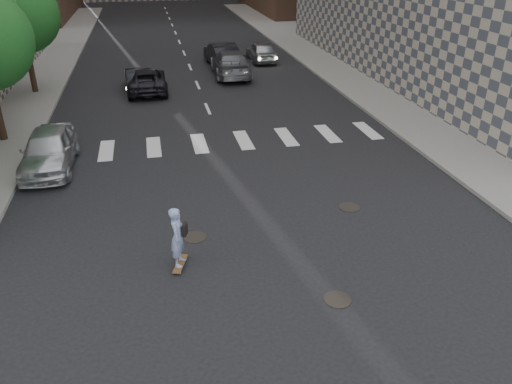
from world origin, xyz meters
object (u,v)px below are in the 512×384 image
tree_c (21,10)px  skateboarder (178,237)px  silver_sedan (49,150)px  traffic_car_d (261,51)px  traffic_car_e (222,54)px  traffic_car_c (147,80)px  traffic_car_a (138,78)px  traffic_car_b (230,63)px

tree_c → skateboarder: bearing=-70.4°
silver_sedan → traffic_car_d: 21.25m
silver_sedan → traffic_car_e: size_ratio=0.93×
traffic_car_c → traffic_car_e: size_ratio=0.99×
traffic_car_a → traffic_car_c: bearing=122.3°
silver_sedan → traffic_car_a: silver_sedan is taller
traffic_car_e → traffic_car_d: bearing=-169.6°
tree_c → traffic_car_e: (11.75, 4.86, -3.84)m
traffic_car_b → traffic_car_e: bearing=-86.0°
tree_c → traffic_car_b: tree_c is taller
tree_c → traffic_car_a: 7.12m
tree_c → traffic_car_e: tree_c is taller
silver_sedan → traffic_car_e: (9.30, 16.44, 0.03)m
silver_sedan → traffic_car_e: bearing=61.2°
traffic_car_a → traffic_car_c: 0.82m
tree_c → traffic_car_c: bearing=-8.9°
traffic_car_d → traffic_car_b: bearing=54.1°
traffic_car_e → tree_c: bearing=17.5°
skateboarder → traffic_car_d: size_ratio=0.43×
traffic_car_b → traffic_car_e: 3.11m
traffic_car_d → traffic_car_e: bearing=16.3°
traffic_car_c → traffic_car_e: 7.95m
traffic_car_a → traffic_car_e: traffic_car_e is taller
traffic_car_c → traffic_car_e: traffic_car_e is taller
traffic_car_b → traffic_car_d: (2.96, 3.96, -0.10)m
skateboarder → traffic_car_a: size_ratio=0.46×
tree_c → traffic_car_d: bearing=21.1°
tree_c → traffic_car_d: 16.36m
traffic_car_b → traffic_car_e: traffic_car_b is taller
traffic_car_a → traffic_car_c: (0.48, -0.66, 0.02)m
tree_c → traffic_car_e: bearing=22.5°
skateboarder → traffic_car_a: (-1.01, 19.02, -0.30)m
silver_sedan → traffic_car_b: size_ratio=0.80×
traffic_car_a → skateboarder: bearing=89.1°
silver_sedan → traffic_car_b: 16.31m
traffic_car_b → traffic_car_c: size_ratio=1.17×
traffic_car_a → traffic_car_e: bearing=-142.3°
traffic_car_c → traffic_car_e: bearing=-133.0°
traffic_car_b → traffic_car_e: (-0.11, 3.11, -0.02)m
silver_sedan → traffic_car_a: (3.44, 11.24, -0.12)m
silver_sedan → traffic_car_d: (12.37, 17.28, -0.05)m
traffic_car_a → traffic_car_b: bearing=-164.6°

